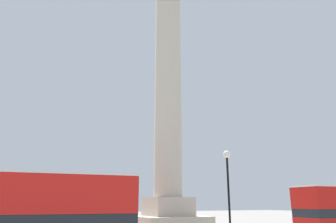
{
  "coord_description": "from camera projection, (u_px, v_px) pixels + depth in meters",
  "views": [
    {
      "loc": [
        -9.81,
        -19.84,
        3.13
      ],
      "look_at": [
        0.0,
        0.0,
        9.32
      ],
      "focal_mm": 35.0,
      "sensor_mm": 36.0,
      "label": 1
    }
  ],
  "objects": [
    {
      "name": "monument_column",
      "position": [
        168.0,
        132.0,
        22.59
      ],
      "size": [
        6.06,
        6.06,
        24.88
      ],
      "color": "#BCB29E",
      "rests_on": "ground_plane"
    },
    {
      "name": "bus_a",
      "position": [
        3.0,
        221.0,
        13.21
      ],
      "size": [
        10.78,
        3.48,
        4.4
      ],
      "rotation": [
        0.0,
        0.0,
        -0.07
      ],
      "color": "red",
      "rests_on": "ground_plane"
    },
    {
      "name": "street_lamp",
      "position": [
        228.0,
        188.0,
        21.59
      ],
      "size": [
        0.5,
        0.5,
        6.56
      ],
      "color": "black",
      "rests_on": "ground_plane"
    }
  ]
}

